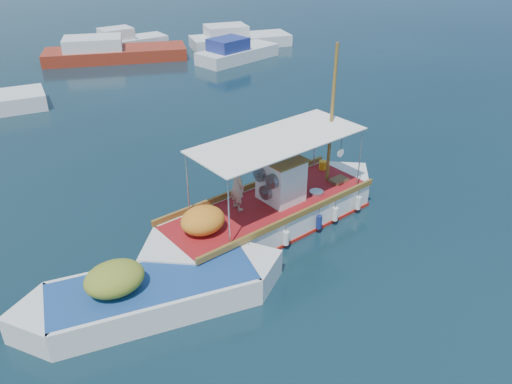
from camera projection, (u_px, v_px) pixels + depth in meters
ground at (292, 230)px, 15.85m from camera, size 160.00×160.00×0.00m
fishing_caique at (268, 213)px, 15.78m from camera, size 9.17×3.21×5.63m
dinghy at (152, 295)px, 12.60m from camera, size 6.99×2.92×1.73m
bg_boat_n at (111, 53)px, 33.91m from camera, size 9.78×5.78×1.80m
bg_boat_ne at (236, 53)px, 33.82m from camera, size 6.24×3.48×1.80m
bg_boat_e at (237, 40)px, 37.47m from camera, size 7.81×4.29×1.80m
bg_boat_far_n at (126, 43)px, 36.65m from camera, size 5.66×2.21×1.80m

